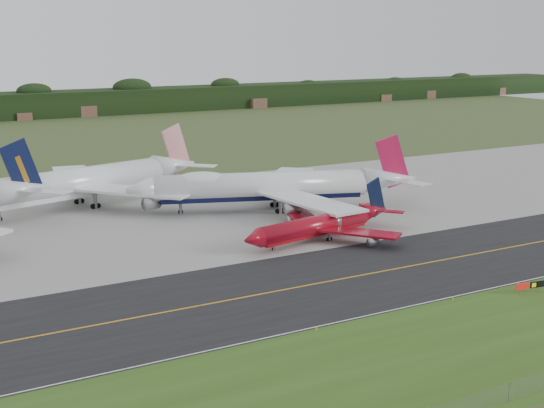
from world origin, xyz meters
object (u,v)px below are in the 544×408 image
at_px(jet_ba_747, 271,186).
at_px(jet_star_tail, 85,182).
at_px(taxiway_sign, 530,285).
at_px(jet_red_737, 322,225).

xyz_separation_m(jet_ba_747, jet_star_tail, (-35.47, 25.09, 0.02)).
xyz_separation_m(jet_star_tail, taxiway_sign, (42.63, -93.92, -4.49)).
bearing_deg(jet_ba_747, jet_star_tail, 144.72).
height_order(jet_ba_747, jet_red_737, jet_ba_747).
xyz_separation_m(jet_red_737, taxiway_sign, (10.55, -42.70, -1.62)).
relative_size(jet_ba_747, jet_red_737, 1.70).
bearing_deg(jet_star_tail, taxiway_sign, -65.59).
distance_m(jet_ba_747, taxiway_sign, 69.34).
bearing_deg(jet_red_737, jet_ba_747, 82.61).
xyz_separation_m(jet_red_737, jet_star_tail, (-32.08, 51.22, 2.87)).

